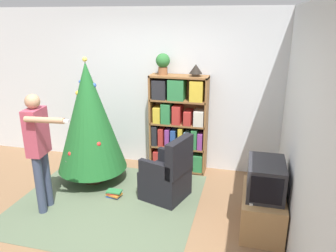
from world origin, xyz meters
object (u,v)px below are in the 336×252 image
object	(u,v)px
armchair	(168,177)
potted_plant	(163,62)
standing_person	(39,144)
table_lamp	(196,69)
bookshelf	(178,124)
television	(266,178)
christmas_tree	(89,118)

from	to	relation	value
armchair	potted_plant	size ratio (longest dim) A/B	2.80
standing_person	table_lamp	distance (m)	2.46
bookshelf	television	distance (m)	1.88
standing_person	table_lamp	xyz separation A→B (m)	(1.70, 1.60, 0.76)
armchair	potted_plant	bearing A→B (deg)	-143.94
television	armchair	size ratio (longest dim) A/B	0.66
armchair	table_lamp	world-z (taller)	table_lamp
bookshelf	christmas_tree	size ratio (longest dim) A/B	0.83
armchair	potted_plant	distance (m)	1.75
television	potted_plant	size ratio (longest dim) A/B	1.84
standing_person	table_lamp	size ratio (longest dim) A/B	7.84
potted_plant	table_lamp	xyz separation A→B (m)	(0.51, -0.00, -0.09)
christmas_tree	table_lamp	size ratio (longest dim) A/B	9.58
christmas_tree	television	bearing A→B (deg)	-13.97
christmas_tree	standing_person	xyz separation A→B (m)	(-0.25, -0.90, -0.10)
potted_plant	standing_person	bearing A→B (deg)	-126.65
armchair	potted_plant	xyz separation A→B (m)	(-0.31, 0.93, 1.45)
standing_person	table_lamp	bearing A→B (deg)	127.65
bookshelf	potted_plant	world-z (taller)	potted_plant
armchair	bookshelf	bearing A→B (deg)	-159.00
bookshelf	television	world-z (taller)	bookshelf
bookshelf	christmas_tree	xyz separation A→B (m)	(-1.20, -0.69, 0.23)
potted_plant	table_lamp	world-z (taller)	potted_plant
bookshelf	television	size ratio (longest dim) A/B	2.62
bookshelf	armchair	world-z (taller)	bookshelf
bookshelf	standing_person	bearing A→B (deg)	-132.28
armchair	table_lamp	distance (m)	1.66
armchair	table_lamp	xyz separation A→B (m)	(0.20, 0.93, 1.37)
table_lamp	potted_plant	bearing A→B (deg)	180.00
television	bookshelf	bearing A→B (deg)	135.20
bookshelf	armchair	distance (m)	1.04
television	potted_plant	bearing A→B (deg)	139.98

